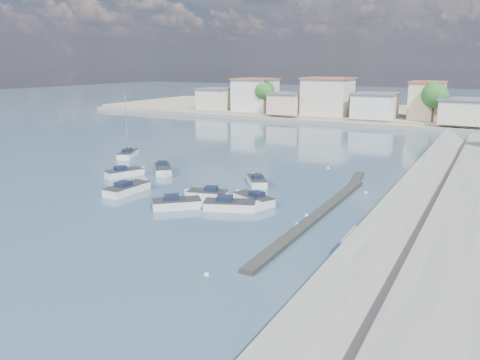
% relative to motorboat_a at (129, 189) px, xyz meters
% --- Properties ---
extents(ground, '(400.00, 400.00, 0.00)m').
position_rel_motorboat_a_xyz_m(ground, '(12.80, 31.75, -0.38)').
color(ground, '#283E50').
rests_on(ground, ground).
extents(seawall_walkway, '(5.00, 90.00, 1.80)m').
position_rel_motorboat_a_xyz_m(seawall_walkway, '(31.30, 4.75, 0.52)').
color(seawall_walkway, slate).
rests_on(seawall_walkway, ground).
extents(breakwater, '(2.00, 31.02, 0.35)m').
position_rel_motorboat_a_xyz_m(breakwater, '(19.70, 4.43, -0.21)').
color(breakwater, black).
rests_on(breakwater, ground).
extents(far_shore_land, '(160.00, 40.00, 1.40)m').
position_rel_motorboat_a_xyz_m(far_shore_land, '(12.80, 83.75, 0.32)').
color(far_shore_land, gray).
rests_on(far_shore_land, ground).
extents(far_shore_quay, '(160.00, 2.50, 0.80)m').
position_rel_motorboat_a_xyz_m(far_shore_quay, '(12.80, 62.75, 0.02)').
color(far_shore_quay, slate).
rests_on(far_shore_quay, ground).
extents(far_town, '(113.01, 12.80, 8.35)m').
position_rel_motorboat_a_xyz_m(far_town, '(23.51, 68.67, 4.56)').
color(far_town, beige).
rests_on(far_town, far_shore_land).
extents(shore_trees, '(74.56, 38.32, 7.92)m').
position_rel_motorboat_a_xyz_m(shore_trees, '(21.14, 59.86, 5.84)').
color(shore_trees, '#38281E').
rests_on(shore_trees, ground).
extents(motorboat_a, '(2.10, 5.64, 1.48)m').
position_rel_motorboat_a_xyz_m(motorboat_a, '(0.00, 0.00, 0.00)').
color(motorboat_a, silver).
rests_on(motorboat_a, ground).
extents(motorboat_b, '(4.46, 4.25, 1.48)m').
position_rel_motorboat_a_xyz_m(motorboat_b, '(7.75, -1.82, -0.00)').
color(motorboat_b, silver).
rests_on(motorboat_b, ground).
extents(motorboat_c, '(4.77, 3.17, 1.48)m').
position_rel_motorboat_a_xyz_m(motorboat_c, '(12.95, 2.73, 0.00)').
color(motorboat_c, silver).
rests_on(motorboat_c, ground).
extents(motorboat_d, '(4.43, 2.58, 1.48)m').
position_rel_motorboat_a_xyz_m(motorboat_d, '(8.21, 1.88, -0.00)').
color(motorboat_d, silver).
rests_on(motorboat_d, ground).
extents(motorboat_e, '(3.29, 4.77, 1.48)m').
position_rel_motorboat_a_xyz_m(motorboat_e, '(-5.12, 5.22, -0.00)').
color(motorboat_e, silver).
rests_on(motorboat_e, ground).
extents(motorboat_f, '(3.76, 4.28, 1.48)m').
position_rel_motorboat_a_xyz_m(motorboat_f, '(10.07, 9.25, -0.00)').
color(motorboat_f, silver).
rests_on(motorboat_f, ground).
extents(motorboat_g, '(4.57, 4.84, 1.48)m').
position_rel_motorboat_a_xyz_m(motorboat_g, '(-2.34, 8.60, 0.00)').
color(motorboat_g, silver).
rests_on(motorboat_g, ground).
extents(motorboat_h, '(5.21, 3.52, 1.48)m').
position_rel_motorboat_a_xyz_m(motorboat_h, '(12.36, 0.04, -0.00)').
color(motorboat_h, silver).
rests_on(motorboat_h, ground).
extents(sailboat, '(3.92, 5.61, 9.00)m').
position_rel_motorboat_a_xyz_m(sailboat, '(-12.95, 14.37, 0.04)').
color(sailboat, silver).
rests_on(sailboat, ground).
extents(mooring_buoys, '(11.13, 33.58, 0.34)m').
position_rel_motorboat_a_xyz_m(mooring_buoys, '(19.45, 6.65, -0.33)').
color(mooring_buoys, silver).
rests_on(mooring_buoys, ground).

